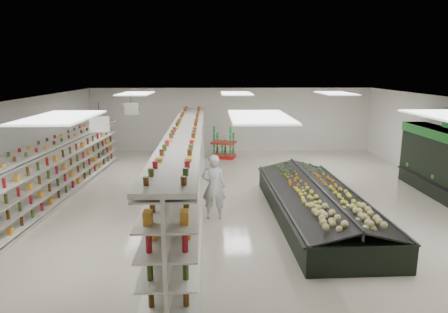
{
  "coord_description": "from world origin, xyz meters",
  "views": [
    {
      "loc": [
        -0.96,
        -12.06,
        4.11
      ],
      "look_at": [
        -0.58,
        0.83,
        1.28
      ],
      "focal_mm": 32.0,
      "sensor_mm": 36.0,
      "label": 1
    }
  ],
  "objects_px": {
    "produce_island": "(316,203)",
    "gondola_left": "(57,172)",
    "shopper_background": "(170,148)",
    "gondola_center": "(187,167)",
    "shopper_main": "(214,187)",
    "soda_endcap": "(224,144)"
  },
  "relations": [
    {
      "from": "produce_island",
      "to": "gondola_left",
      "type": "bearing_deg",
      "value": 165.63
    },
    {
      "from": "shopper_background",
      "to": "gondola_left",
      "type": "bearing_deg",
      "value": 158.08
    },
    {
      "from": "produce_island",
      "to": "shopper_background",
      "type": "relative_size",
      "value": 4.27
    },
    {
      "from": "gondola_center",
      "to": "shopper_background",
      "type": "relative_size",
      "value": 8.61
    },
    {
      "from": "gondola_center",
      "to": "gondola_left",
      "type": "bearing_deg",
      "value": 175.43
    },
    {
      "from": "gondola_left",
      "to": "shopper_background",
      "type": "bearing_deg",
      "value": 56.34
    },
    {
      "from": "gondola_center",
      "to": "shopper_main",
      "type": "xyz_separation_m",
      "value": [
        0.85,
        -1.68,
        -0.16
      ]
    },
    {
      "from": "shopper_main",
      "to": "shopper_background",
      "type": "xyz_separation_m",
      "value": [
        -1.87,
        6.26,
        -0.13
      ]
    },
    {
      "from": "gondola_left",
      "to": "shopper_background",
      "type": "height_order",
      "value": "gondola_left"
    },
    {
      "from": "gondola_left",
      "to": "gondola_center",
      "type": "distance_m",
      "value": 4.2
    },
    {
      "from": "gondola_center",
      "to": "shopper_background",
      "type": "bearing_deg",
      "value": 101.77
    },
    {
      "from": "shopper_main",
      "to": "soda_endcap",
      "type": "bearing_deg",
      "value": -89.96
    },
    {
      "from": "shopper_main",
      "to": "shopper_background",
      "type": "relative_size",
      "value": 1.17
    },
    {
      "from": "shopper_main",
      "to": "shopper_background",
      "type": "distance_m",
      "value": 6.53
    },
    {
      "from": "soda_endcap",
      "to": "gondola_left",
      "type": "bearing_deg",
      "value": -133.6
    },
    {
      "from": "gondola_center",
      "to": "shopper_background",
      "type": "height_order",
      "value": "gondola_center"
    },
    {
      "from": "gondola_left",
      "to": "produce_island",
      "type": "relative_size",
      "value": 1.62
    },
    {
      "from": "gondola_left",
      "to": "soda_endcap",
      "type": "height_order",
      "value": "gondola_left"
    },
    {
      "from": "gondola_left",
      "to": "produce_island",
      "type": "height_order",
      "value": "gondola_left"
    },
    {
      "from": "gondola_center",
      "to": "produce_island",
      "type": "bearing_deg",
      "value": -25.82
    },
    {
      "from": "gondola_center",
      "to": "shopper_background",
      "type": "distance_m",
      "value": 4.71
    },
    {
      "from": "soda_endcap",
      "to": "gondola_center",
      "type": "bearing_deg",
      "value": -102.46
    }
  ]
}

